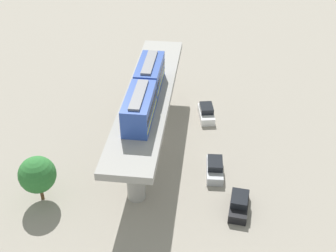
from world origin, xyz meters
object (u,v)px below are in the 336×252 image
at_px(parked_car_silver, 215,168).
at_px(tree_near_viaduct, 37,175).
at_px(train, 145,91).
at_px(parked_car_black, 239,204).
at_px(parked_car_white, 206,113).

height_order(parked_car_silver, tree_near_viaduct, tree_near_viaduct).
relative_size(parked_car_silver, tree_near_viaduct, 0.81).
xyz_separation_m(train, parked_car_silver, (8.05, -2.38, -8.14)).
height_order(parked_car_black, tree_near_viaduct, tree_near_viaduct).
height_order(parked_car_silver, parked_car_white, same).
relative_size(train, parked_car_black, 3.10).
relative_size(parked_car_black, tree_near_viaduct, 0.82).
bearing_deg(train, parked_car_silver, -16.47).
relative_size(train, parked_car_silver, 3.16).
distance_m(train, parked_car_black, 15.42).
relative_size(train, tree_near_viaduct, 2.56).
bearing_deg(tree_near_viaduct, train, 41.00).
xyz_separation_m(train, parked_car_black, (10.66, -7.60, -8.14)).
bearing_deg(parked_car_silver, parked_car_black, -66.46).
xyz_separation_m(train, tree_near_viaduct, (-9.77, -8.49, -5.50)).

